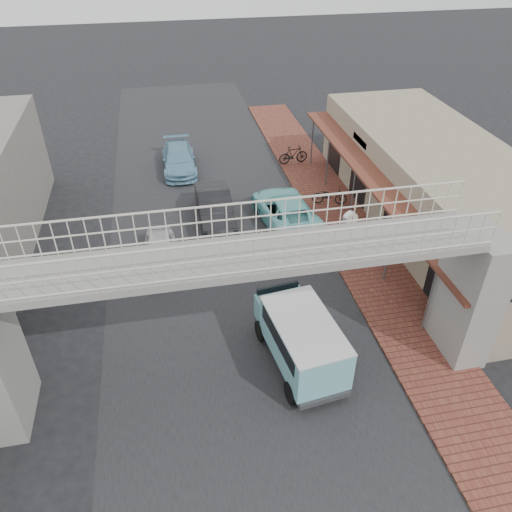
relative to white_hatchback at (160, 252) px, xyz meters
name	(u,v)px	position (x,y,z in m)	size (l,w,h in m)	color
ground	(231,303)	(2.66, -3.35, -0.61)	(120.00, 120.00, 0.00)	black
road_strip	(231,303)	(2.66, -3.35, -0.60)	(10.00, 60.00, 0.01)	black
sidewalk	(356,244)	(9.16, -0.35, -0.56)	(3.00, 40.00, 0.10)	brown
shophouse_row	(441,189)	(13.63, 0.65, 1.40)	(7.20, 18.00, 4.00)	gray
footbridge	(248,308)	(2.66, -7.35, 2.57)	(16.40, 2.40, 6.34)	gray
white_hatchback	(160,252)	(0.00, 0.00, 0.00)	(1.44, 3.57, 1.22)	silver
dark_sedan	(215,208)	(2.87, 3.14, 0.17)	(1.65, 4.72, 1.56)	black
angkot_curb	(286,210)	(6.34, 2.24, 0.13)	(2.45, 5.32, 1.48)	#77CDCE
angkot_far	(179,159)	(1.52, 9.52, 0.08)	(1.92, 4.72, 1.37)	#6FA6C1
angkot_van	(301,336)	(4.53, -7.06, 0.75)	(2.49, 4.57, 2.14)	black
motorcycle_near	(329,196)	(9.08, 3.54, -0.02)	(0.64, 1.84, 0.97)	black
motorcycle_far	(293,155)	(8.48, 8.85, 0.05)	(0.53, 1.87, 1.12)	black
street_clock	(350,222)	(7.96, -2.05, 1.85)	(0.73, 0.70, 2.84)	#59595B
arrow_sign	(411,232)	(10.06, -3.36, 1.91)	(1.79, 1.16, 3.00)	#59595B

